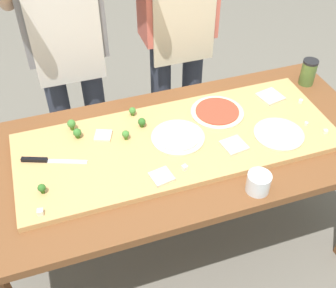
{
  "coord_description": "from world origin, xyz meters",
  "views": [
    {
      "loc": [
        -0.49,
        -1.28,
        2.03
      ],
      "look_at": [
        -0.07,
        -0.02,
        0.81
      ],
      "focal_mm": 44.97,
      "sensor_mm": 36.0,
      "label": 1
    }
  ],
  "objects": [
    {
      "name": "broccoli_floret_center_right",
      "position": [
        -0.23,
        0.09,
        0.82
      ],
      "size": [
        0.03,
        0.03,
        0.05
      ],
      "color": "#487A23",
      "rests_on": "cutting_board"
    },
    {
      "name": "prep_table",
      "position": [
        0.0,
        0.0,
        0.67
      ],
      "size": [
        1.79,
        0.84,
        0.76
      ],
      "color": "brown",
      "rests_on": "ground"
    },
    {
      "name": "cook_right",
      "position": [
        0.23,
        0.7,
        1.0
      ],
      "size": [
        0.54,
        0.39,
        1.67
      ],
      "color": "#333847",
      "rests_on": "ground"
    },
    {
      "name": "broccoli_floret_back_right",
      "position": [
        -0.43,
        0.16,
        0.82
      ],
      "size": [
        0.04,
        0.04,
        0.05
      ],
      "color": "#3F7220",
      "rests_on": "cutting_board"
    },
    {
      "name": "pizza_whole_tomato_red",
      "position": [
        0.23,
        0.13,
        0.8
      ],
      "size": [
        0.25,
        0.25,
        0.02
      ],
      "color": "beige",
      "rests_on": "cutting_board"
    },
    {
      "name": "broccoli_floret_front_left",
      "position": [
        -0.61,
        -0.11,
        0.81
      ],
      "size": [
        0.03,
        0.03,
        0.04
      ],
      "color": "#366618",
      "rests_on": "cutting_board"
    },
    {
      "name": "cook_left",
      "position": [
        -0.37,
        0.7,
        1.0
      ],
      "size": [
        0.54,
        0.39,
        1.67
      ],
      "color": "#333847",
      "rests_on": "ground"
    },
    {
      "name": "cheese_crumble_e",
      "position": [
        -0.05,
        -0.17,
        0.8
      ],
      "size": [
        0.03,
        0.03,
        0.02
      ],
      "primitive_type": "cube",
      "rotation": [
        0.0,
        0.0,
        0.3
      ],
      "color": "white",
      "rests_on": "cutting_board"
    },
    {
      "name": "broccoli_floret_back_left",
      "position": [
        -0.44,
        0.23,
        0.82
      ],
      "size": [
        0.04,
        0.04,
        0.05
      ],
      "color": "#487A23",
      "rests_on": "cutting_board"
    },
    {
      "name": "cheese_crumble_c",
      "position": [
        0.65,
        0.07,
        0.8
      ],
      "size": [
        0.02,
        0.02,
        0.02
      ],
      "primitive_type": "cube",
      "rotation": [
        0.0,
        0.0,
        0.67
      ],
      "color": "white",
      "rests_on": "cutting_board"
    },
    {
      "name": "ground_plane",
      "position": [
        0.0,
        0.0,
        0.0
      ],
      "size": [
        8.0,
        8.0,
        0.0
      ],
      "primitive_type": "plane",
      "color": "#6B665B"
    },
    {
      "name": "cheese_crumble_a",
      "position": [
        -0.63,
        -0.22,
        0.8
      ],
      "size": [
        0.03,
        0.03,
        0.02
      ],
      "primitive_type": "cube",
      "rotation": [
        0.0,
        0.0,
        1.41
      ],
      "color": "silver",
      "rests_on": "cutting_board"
    },
    {
      "name": "pizza_slice_near_right",
      "position": [
        0.53,
        0.16,
        0.79
      ],
      "size": [
        0.13,
        0.13,
        0.01
      ],
      "primitive_type": "cube",
      "rotation": [
        0.0,
        0.0,
        0.21
      ],
      "color": "beige",
      "rests_on": "cutting_board"
    },
    {
      "name": "pizza_slice_far_left",
      "position": [
        -0.15,
        -0.18,
        0.79
      ],
      "size": [
        0.1,
        0.1,
        0.01
      ],
      "primitive_type": "cube",
      "rotation": [
        0.0,
        0.0,
        0.18
      ],
      "color": "beige",
      "rests_on": "cutting_board"
    },
    {
      "name": "broccoli_floret_center_left",
      "position": [
        -0.16,
        0.24,
        0.81
      ],
      "size": [
        0.03,
        0.03,
        0.04
      ],
      "color": "#487A23",
      "rests_on": "cutting_board"
    },
    {
      "name": "cheese_crumble_b",
      "position": [
        0.58,
        -0.08,
        0.8
      ],
      "size": [
        0.02,
        0.02,
        0.01
      ],
      "primitive_type": "cube",
      "rotation": [
        0.0,
        0.0,
        0.79
      ],
      "color": "silver",
      "rests_on": "cutting_board"
    },
    {
      "name": "pizza_whole_cheese_artichoke",
      "position": [
        -0.01,
        0.02,
        0.8
      ],
      "size": [
        0.24,
        0.24,
        0.02
      ],
      "color": "beige",
      "rests_on": "cutting_board"
    },
    {
      "name": "cutting_board",
      "position": [
        -0.01,
        0.01,
        0.77
      ],
      "size": [
        1.42,
        0.54,
        0.03
      ],
      "primitive_type": "cube",
      "color": "tan",
      "rests_on": "prep_table"
    },
    {
      "name": "cheese_crumble_d",
      "position": [
        0.63,
        -0.16,
        0.8
      ],
      "size": [
        0.02,
        0.02,
        0.02
      ],
      "primitive_type": "cube",
      "rotation": [
        0.0,
        0.0,
        1.3
      ],
      "color": "white",
      "rests_on": "cutting_board"
    },
    {
      "name": "broccoli_floret_back_mid",
      "position": [
        -0.14,
        0.15,
        0.82
      ],
      "size": [
        0.04,
        0.04,
        0.05
      ],
      "color": "#366618",
      "rests_on": "cutting_board"
    },
    {
      "name": "pizza_slice_center",
      "position": [
        -0.32,
        0.13,
        0.79
      ],
      "size": [
        0.09,
        0.09,
        0.01
      ],
      "primitive_type": "cube",
      "rotation": [
        0.0,
        0.0,
        -0.38
      ],
      "color": "beige",
      "rests_on": "cutting_board"
    },
    {
      "name": "pizza_slice_far_right",
      "position": [
        0.2,
        -0.11,
        0.79
      ],
      "size": [
        0.11,
        0.11,
        0.01
      ],
      "primitive_type": "cube",
      "rotation": [
        0.0,
        0.0,
        0.14
      ],
      "color": "beige",
      "rests_on": "cutting_board"
    },
    {
      "name": "pizza_whole_white_garlic",
      "position": [
        0.42,
        -0.11,
        0.8
      ],
      "size": [
        0.22,
        0.22,
        0.02
      ],
      "color": "beige",
      "rests_on": "cutting_board"
    },
    {
      "name": "sauce_jar",
      "position": [
        0.79,
        0.24,
        0.83
      ],
      "size": [
        0.08,
        0.08,
        0.14
      ],
      "color": "#517033",
      "rests_on": "prep_table"
    },
    {
      "name": "chefs_knife",
      "position": [
        -0.59,
        0.06,
        0.79
      ],
      "size": [
        0.27,
        0.12,
        0.02
      ],
      "color": "#B7BABF",
      "rests_on": "cutting_board"
    },
    {
      "name": "flour_cup",
      "position": [
        0.2,
        -0.34,
        0.8
      ],
      "size": [
        0.1,
        0.1,
        0.08
      ],
      "color": "white",
      "rests_on": "prep_table"
    }
  ]
}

